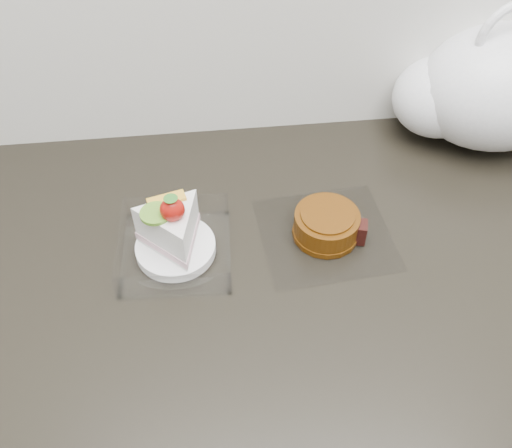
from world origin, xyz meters
TOP-DOWN VIEW (x-y plane):
  - counter at (0.00, 1.69)m, footprint 2.04×0.64m
  - cake_tray at (-0.24, 1.73)m, footprint 0.16×0.16m
  - mooncake_wrap at (-0.02, 1.75)m, footprint 0.20×0.18m
  - plastic_bag at (0.26, 1.94)m, footprint 0.30×0.21m

SIDE VIEW (x-z plane):
  - counter at x=0.00m, z-range 0.00..0.90m
  - mooncake_wrap at x=-0.02m, z-range 0.90..0.94m
  - cake_tray at x=-0.24m, z-range 0.87..0.99m
  - plastic_bag at x=0.26m, z-range 0.87..1.12m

